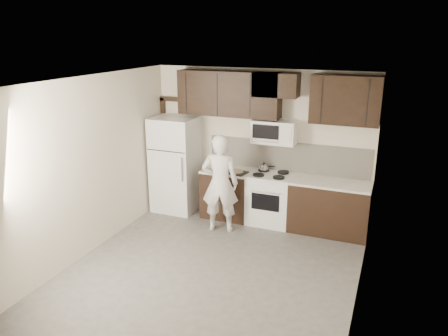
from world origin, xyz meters
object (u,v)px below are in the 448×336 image
Objects in this scene: stove at (270,198)px; refrigerator at (176,164)px; microwave at (274,132)px; person at (220,183)px.

refrigerator is (-1.85, -0.05, 0.44)m from stove.
microwave reaches higher than person.
person is (-0.71, -0.62, 0.39)m from stove.
microwave is (-0.00, 0.12, 1.19)m from stove.
microwave is 0.45× the size of person.
refrigerator reaches higher than stove.
stove is 1.02m from person.
stove is 0.55× the size of person.
microwave reaches higher than stove.
microwave is at bearing 90.10° from stove.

